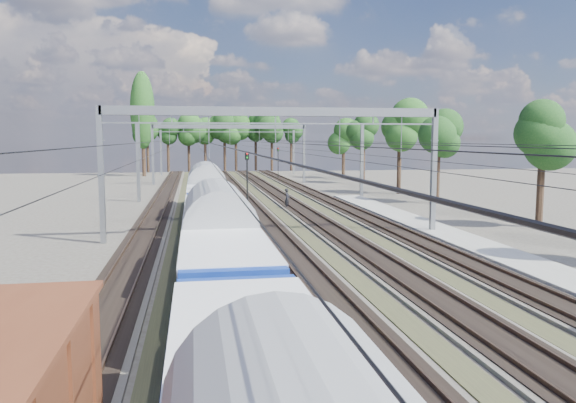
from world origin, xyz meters
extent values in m
cube|color=#47423A|center=(-9.00, 45.00, 0.07)|extent=(3.00, 130.00, 0.15)
cube|color=black|center=(-9.00, 45.00, 0.17)|extent=(2.50, 130.00, 0.06)
cube|color=#473326|center=(-9.72, 45.00, 0.27)|extent=(0.08, 130.00, 0.14)
cube|color=#473326|center=(-8.28, 45.00, 0.27)|extent=(0.08, 130.00, 0.14)
cube|color=#47423A|center=(-4.50, 45.00, 0.07)|extent=(3.00, 130.00, 0.15)
cube|color=black|center=(-4.50, 45.00, 0.17)|extent=(2.50, 130.00, 0.06)
cube|color=#473326|center=(-5.22, 45.00, 0.27)|extent=(0.08, 130.00, 0.14)
cube|color=#473326|center=(-3.78, 45.00, 0.27)|extent=(0.08, 130.00, 0.14)
cube|color=#47423A|center=(0.00, 45.00, 0.07)|extent=(3.00, 130.00, 0.15)
cube|color=black|center=(0.00, 45.00, 0.17)|extent=(2.50, 130.00, 0.06)
cube|color=#473326|center=(-0.72, 45.00, 0.27)|extent=(0.08, 130.00, 0.14)
cube|color=#473326|center=(0.72, 45.00, 0.27)|extent=(0.08, 130.00, 0.14)
cube|color=#47423A|center=(4.50, 45.00, 0.07)|extent=(3.00, 130.00, 0.15)
cube|color=black|center=(4.50, 45.00, 0.17)|extent=(2.50, 130.00, 0.06)
cube|color=#473326|center=(3.78, 45.00, 0.27)|extent=(0.08, 130.00, 0.14)
cube|color=#473326|center=(5.22, 45.00, 0.27)|extent=(0.08, 130.00, 0.14)
cube|color=#47423A|center=(9.00, 45.00, 0.07)|extent=(3.00, 130.00, 0.15)
cube|color=black|center=(9.00, 45.00, 0.17)|extent=(2.50, 130.00, 0.06)
cube|color=#473326|center=(8.28, 45.00, 0.27)|extent=(0.08, 130.00, 0.14)
cube|color=#473326|center=(9.72, 45.00, 0.27)|extent=(0.08, 130.00, 0.14)
cube|color=#31301F|center=(-6.75, 45.00, 0.03)|extent=(1.10, 130.00, 0.05)
cube|color=#31301F|center=(-2.25, 45.00, 0.03)|extent=(1.10, 130.00, 0.05)
cube|color=#31301F|center=(2.25, 45.00, 0.03)|extent=(1.10, 130.00, 0.05)
cube|color=#31301F|center=(6.75, 45.00, 0.03)|extent=(1.10, 130.00, 0.05)
cube|color=gray|center=(12.00, 20.00, 0.15)|extent=(3.00, 70.00, 0.30)
cube|color=gray|center=(-11.50, 30.00, 4.50)|extent=(0.35, 0.35, 9.00)
cube|color=gray|center=(11.50, 30.00, 4.50)|extent=(0.35, 0.35, 9.00)
cube|color=gray|center=(0.00, 30.00, 8.70)|extent=(23.00, 0.35, 0.60)
cube|color=gray|center=(-11.50, 78.00, 4.50)|extent=(0.35, 0.35, 9.00)
cube|color=gray|center=(11.50, 78.00, 4.50)|extent=(0.35, 0.35, 9.00)
cube|color=gray|center=(0.00, 78.00, 8.70)|extent=(23.00, 0.35, 0.60)
cube|color=gray|center=(-11.50, 55.00, 4.25)|extent=(0.35, 0.35, 8.50)
cube|color=gray|center=(-11.50, 100.00, 4.25)|extent=(0.35, 0.35, 8.50)
cube|color=gray|center=(13.80, 55.00, 4.25)|extent=(0.35, 0.35, 8.50)
cube|color=gray|center=(13.80, 100.00, 4.25)|extent=(0.35, 0.35, 8.50)
cylinder|color=black|center=(-9.00, 45.00, 5.50)|extent=(0.03, 130.00, 0.03)
cylinder|color=black|center=(-9.00, 45.00, 6.60)|extent=(0.03, 130.00, 0.03)
cylinder|color=black|center=(-4.50, 45.00, 5.50)|extent=(0.03, 130.00, 0.03)
cylinder|color=black|center=(-4.50, 45.00, 6.60)|extent=(0.03, 130.00, 0.03)
cylinder|color=black|center=(0.00, 45.00, 5.50)|extent=(0.03, 130.00, 0.03)
cylinder|color=black|center=(0.00, 45.00, 6.60)|extent=(0.03, 130.00, 0.03)
cylinder|color=black|center=(4.50, 45.00, 5.50)|extent=(0.03, 130.00, 0.03)
cylinder|color=black|center=(4.50, 45.00, 6.60)|extent=(0.03, 130.00, 0.03)
cylinder|color=black|center=(9.00, 45.00, 5.50)|extent=(0.03, 130.00, 0.03)
cylinder|color=black|center=(9.00, 45.00, 6.60)|extent=(0.03, 130.00, 0.03)
cylinder|color=black|center=(-14.73, 110.47, 3.44)|extent=(0.56, 0.56, 6.89)
sphere|color=#163E17|center=(-14.73, 110.47, 8.95)|extent=(4.91, 4.91, 4.91)
cylinder|color=black|center=(-9.61, 110.25, 3.37)|extent=(0.56, 0.56, 6.74)
sphere|color=#163E17|center=(-9.61, 110.25, 8.76)|extent=(3.89, 3.89, 3.89)
cylinder|color=black|center=(-6.99, 110.08, 3.69)|extent=(0.56, 0.56, 7.38)
sphere|color=#163E17|center=(-6.99, 110.08, 9.60)|extent=(4.83, 4.83, 4.83)
cylinder|color=black|center=(-3.60, 110.14, 3.11)|extent=(0.56, 0.56, 6.22)
sphere|color=#163E17|center=(-3.60, 110.14, 8.08)|extent=(4.07, 4.07, 4.07)
cylinder|color=black|center=(0.58, 110.10, 3.16)|extent=(0.56, 0.56, 6.33)
sphere|color=#163E17|center=(0.58, 110.10, 8.23)|extent=(4.84, 4.84, 4.84)
cylinder|color=black|center=(4.05, 111.18, 3.09)|extent=(0.56, 0.56, 6.19)
sphere|color=#163E17|center=(4.05, 111.18, 8.05)|extent=(5.32, 5.32, 5.32)
cylinder|color=black|center=(7.92, 113.49, 3.11)|extent=(0.56, 0.56, 6.22)
sphere|color=#163E17|center=(7.92, 113.49, 8.08)|extent=(5.14, 5.14, 5.14)
cylinder|color=black|center=(11.57, 111.44, 3.40)|extent=(0.56, 0.56, 6.79)
sphere|color=#163E17|center=(11.57, 111.44, 8.83)|extent=(5.17, 5.17, 5.17)
cylinder|color=black|center=(14.99, 111.91, 2.92)|extent=(0.56, 0.56, 5.84)
sphere|color=#163E17|center=(14.99, 111.91, 7.59)|extent=(3.86, 3.86, 3.86)
cylinder|color=black|center=(20.49, 30.30, 3.12)|extent=(0.56, 0.56, 6.25)
sphere|color=#163E17|center=(20.49, 30.30, 8.12)|extent=(4.21, 4.21, 4.21)
cylinder|color=black|center=(19.59, 46.77, 3.23)|extent=(0.56, 0.56, 6.45)
sphere|color=#163E17|center=(19.59, 46.77, 8.39)|extent=(4.13, 4.13, 4.13)
cylinder|color=black|center=(21.06, 61.54, 2.55)|extent=(0.56, 0.56, 5.11)
sphere|color=#163E17|center=(21.06, 61.54, 6.64)|extent=(4.37, 4.37, 4.37)
cylinder|color=black|center=(20.73, 75.51, 2.92)|extent=(0.56, 0.56, 5.84)
sphere|color=#163E17|center=(20.73, 75.51, 7.59)|extent=(4.60, 4.60, 4.60)
cylinder|color=black|center=(20.45, 89.65, 3.49)|extent=(0.56, 0.56, 6.98)
sphere|color=#163E17|center=(20.45, 89.65, 9.07)|extent=(4.39, 4.39, 4.39)
cylinder|color=black|center=(-14.50, 98.00, 8.00)|extent=(0.70, 0.70, 16.00)
ellipsoid|color=#1E4C19|center=(-14.50, 98.00, 12.00)|extent=(4.40, 4.40, 14.08)
cube|color=black|center=(-4.50, 10.28, 0.60)|extent=(2.18, 3.27, 0.87)
cube|color=black|center=(-4.50, 25.55, 0.60)|extent=(2.18, 3.27, 0.87)
cube|color=navy|center=(-4.50, 17.92, 2.24)|extent=(3.05, 21.81, 2.07)
cube|color=silver|center=(-4.50, 17.92, 2.78)|extent=(3.14, 20.94, 1.04)
cube|color=black|center=(-2.92, 17.92, 2.78)|extent=(0.04, 18.54, 0.76)
cube|color=yellow|center=(-4.50, 13.12, 1.69)|extent=(3.16, 6.11, 0.76)
cylinder|color=#97999C|center=(-4.50, 17.92, 3.27)|extent=(3.10, 21.81, 3.10)
cube|color=black|center=(-4.50, 32.70, 0.60)|extent=(2.18, 3.27, 0.87)
cube|color=black|center=(-4.50, 47.97, 0.60)|extent=(2.18, 3.27, 0.87)
cube|color=navy|center=(-4.50, 40.33, 2.24)|extent=(3.05, 21.81, 2.07)
cube|color=silver|center=(-4.50, 40.33, 2.78)|extent=(3.14, 20.94, 1.04)
cube|color=black|center=(-2.92, 40.33, 2.78)|extent=(0.04, 18.54, 0.76)
cube|color=yellow|center=(-4.50, 35.53, 1.69)|extent=(3.16, 6.11, 0.76)
cylinder|color=#97999C|center=(-4.50, 40.33, 3.27)|extent=(3.10, 21.81, 3.10)
imported|color=black|center=(3.50, 46.08, 1.00)|extent=(0.71, 0.85, 2.00)
cylinder|color=black|center=(-0.94, 40.71, 2.52)|extent=(0.14, 0.14, 5.04)
cube|color=black|center=(-0.94, 40.71, 5.39)|extent=(0.39, 0.30, 0.71)
sphere|color=red|center=(-0.94, 40.58, 5.59)|extent=(0.16, 0.16, 0.16)
sphere|color=#0C9919|center=(-0.94, 40.58, 5.24)|extent=(0.16, 0.16, 0.16)
cylinder|color=black|center=(8.99, 88.45, 2.35)|extent=(0.13, 0.13, 4.70)
cube|color=black|center=(8.99, 88.45, 5.03)|extent=(0.37, 0.29, 0.66)
sphere|color=red|center=(8.99, 88.33, 5.21)|extent=(0.15, 0.15, 0.15)
sphere|color=#0C9919|center=(8.99, 88.33, 4.89)|extent=(0.15, 0.15, 0.15)
camera|label=1|loc=(-5.56, -8.01, 6.87)|focal=35.00mm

